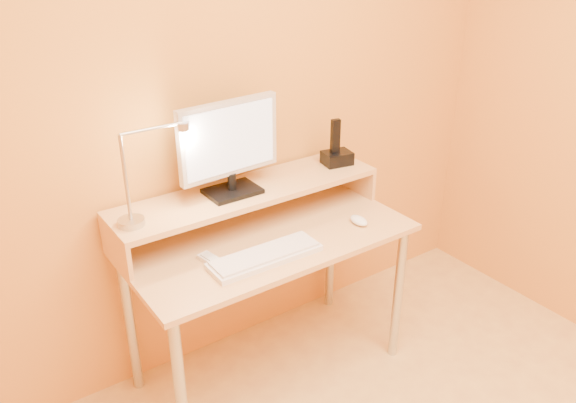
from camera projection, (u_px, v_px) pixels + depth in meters
wall_back at (224, 94)px, 2.41m from camera, size 3.00×0.04×2.50m
desk_leg_fl at (181, 395)px, 2.10m from camera, size 0.04×0.04×0.69m
desk_leg_fr at (398, 294)px, 2.66m from camera, size 0.04×0.04×0.69m
desk_leg_bl at (130, 324)px, 2.47m from camera, size 0.04×0.04×0.69m
desk_leg_br at (331, 249)px, 3.03m from camera, size 0.04×0.04×0.69m
desk_lower at (268, 238)px, 2.41m from camera, size 1.20×0.60×0.02m
shelf_riser_left at (116, 248)px, 2.18m from camera, size 0.02×0.30×0.14m
shelf_riser_right at (353, 177)px, 2.79m from camera, size 0.02×0.30×0.14m
desk_shelf at (248, 191)px, 2.45m from camera, size 1.20×0.30×0.02m
monitor_foot at (232, 191)px, 2.40m from camera, size 0.22×0.16×0.02m
monitor_neck at (232, 181)px, 2.38m from camera, size 0.04×0.04×0.07m
monitor_panel at (229, 138)px, 2.31m from camera, size 0.45×0.06×0.31m
monitor_back at (226, 137)px, 2.32m from camera, size 0.41×0.04×0.26m
monitor_screen at (231, 140)px, 2.29m from camera, size 0.41×0.03×0.27m
lamp_base at (131, 222)px, 2.14m from camera, size 0.10×0.10×0.02m
lamp_post at (125, 178)px, 2.07m from camera, size 0.01×0.01×0.33m
lamp_arm at (152, 129)px, 2.06m from camera, size 0.24×0.01×0.01m
lamp_head at (183, 126)px, 2.12m from camera, size 0.04×0.04×0.03m
lamp_bulb at (183, 131)px, 2.13m from camera, size 0.03×0.03×0.00m
phone_dock at (337, 158)px, 2.68m from camera, size 0.15×0.12×0.06m
phone_handset at (335, 136)px, 2.62m from camera, size 0.04×0.03×0.16m
phone_led at (351, 159)px, 2.67m from camera, size 0.01×0.00×0.04m
keyboard at (265, 257)px, 2.23m from camera, size 0.46×0.15×0.02m
mouse at (359, 220)px, 2.49m from camera, size 0.06×0.10×0.03m
remote_control at (217, 264)px, 2.19m from camera, size 0.08×0.19×0.02m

